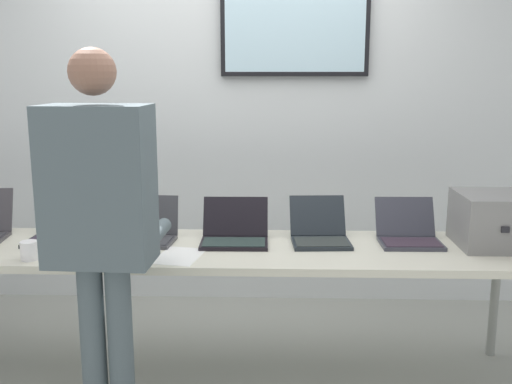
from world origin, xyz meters
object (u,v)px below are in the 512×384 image
at_px(laptop_station_1, 60,230).
at_px(laptop_station_5, 408,233).
at_px(workbench, 225,255).
at_px(laptop_station_4, 320,232).
at_px(coffee_mug, 29,251).
at_px(laptop_station_3, 235,233).
at_px(equipment_box, 491,220).
at_px(person, 101,213).
at_px(laptop_station_2, 148,231).

height_order(laptop_station_1, laptop_station_5, laptop_station_1).
bearing_deg(workbench, laptop_station_4, 12.86).
relative_size(laptop_station_5, coffee_mug, 3.59).
xyz_separation_m(laptop_station_3, laptop_station_5, (0.95, 0.03, -0.00)).
relative_size(equipment_box, coffee_mug, 4.27).
relative_size(workbench, coffee_mug, 34.79).
bearing_deg(laptop_station_1, person, -58.13).
relative_size(laptop_station_1, laptop_station_5, 1.13).
relative_size(laptop_station_3, laptop_station_4, 0.99).
bearing_deg(person, laptop_station_3, 54.11).
height_order(laptop_station_5, person, person).
bearing_deg(laptop_station_5, laptop_station_1, -179.85).
height_order(equipment_box, person, person).
height_order(workbench, coffee_mug, coffee_mug).
relative_size(equipment_box, laptop_station_2, 1.25).
height_order(laptop_station_5, coffee_mug, laptop_station_5).
relative_size(equipment_box, laptop_station_1, 1.05).
bearing_deg(equipment_box, laptop_station_3, 179.22).
bearing_deg(laptop_station_1, laptop_station_5, 0.15).
distance_m(laptop_station_4, person, 1.26).
distance_m(equipment_box, laptop_station_5, 0.43).
bearing_deg(laptop_station_4, equipment_box, -2.78).
bearing_deg(person, laptop_station_2, 87.27).
xyz_separation_m(equipment_box, laptop_station_5, (-0.42, 0.05, -0.09)).
distance_m(workbench, laptop_station_2, 0.46).
distance_m(workbench, equipment_box, 1.43).
bearing_deg(laptop_station_3, laptop_station_2, 178.72).
bearing_deg(coffee_mug, person, -37.72).
bearing_deg(laptop_station_2, equipment_box, -0.91).
bearing_deg(person, workbench, 52.90).
height_order(equipment_box, laptop_station_2, equipment_box).
distance_m(laptop_station_1, person, 0.91).
bearing_deg(person, laptop_station_5, 26.81).
height_order(laptop_station_2, person, person).
bearing_deg(laptop_station_1, equipment_box, -1.00).
xyz_separation_m(laptop_station_2, laptop_station_3, (0.48, -0.01, -0.00)).
distance_m(laptop_station_5, person, 1.66).
xyz_separation_m(equipment_box, laptop_station_1, (-2.34, 0.04, -0.09)).
relative_size(laptop_station_5, person, 0.20).
height_order(laptop_station_1, person, person).
distance_m(laptop_station_3, laptop_station_5, 0.95).
relative_size(laptop_station_2, laptop_station_4, 0.88).
distance_m(equipment_box, laptop_station_4, 0.91).
distance_m(laptop_station_2, laptop_station_3, 0.48).
relative_size(equipment_box, laptop_station_4, 1.09).
xyz_separation_m(laptop_station_1, person, (0.46, -0.74, 0.28)).
distance_m(laptop_station_2, laptop_station_5, 1.43).
distance_m(laptop_station_2, person, 0.77).
distance_m(workbench, laptop_station_1, 0.94).
bearing_deg(coffee_mug, workbench, 14.74).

